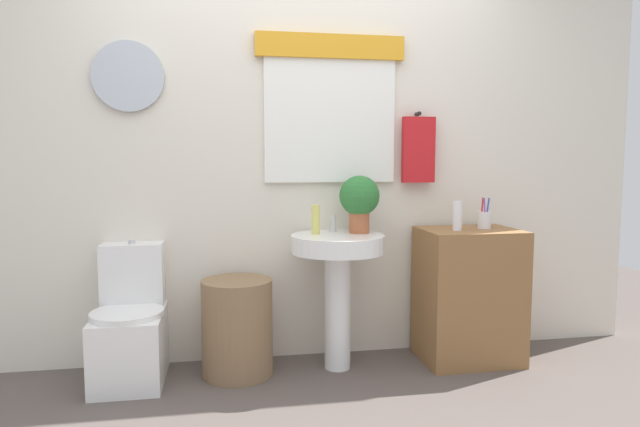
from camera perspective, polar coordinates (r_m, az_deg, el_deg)
The scene contains 10 objects.
back_wall at distance 3.37m, azimuth -2.34°, elevation 7.26°, with size 4.40×0.18×2.60m.
toilet at distance 3.26m, azimuth -18.99°, elevation -11.19°, with size 0.38×0.51×0.76m.
laundry_hamper at distance 3.18m, azimuth -8.55°, elevation -11.58°, with size 0.40×0.40×0.54m, color #846647.
pedestal_sink at distance 3.17m, azimuth 1.85°, elevation -5.55°, with size 0.54×0.54×0.78m.
faucet at distance 3.25m, azimuth 1.43°, elevation -1.06°, with size 0.03×0.03×0.10m, color silver.
wooden_cabinet at distance 3.46m, azimuth 15.09°, elevation -8.13°, with size 0.57×0.44×0.80m, color olive.
soap_bottle at distance 3.15m, azimuth -0.46°, elevation -0.63°, with size 0.05×0.05×0.17m, color #DBD166.
potted_plant at distance 3.21m, azimuth 4.10°, elevation 1.52°, with size 0.23×0.23×0.33m.
lotion_bottle at distance 3.30m, azimuth 14.03°, elevation -0.23°, with size 0.05×0.05×0.17m, color white.
toothbrush_cup at distance 3.45m, azimuth 16.64°, elevation -0.61°, with size 0.08×0.08×0.19m.
Camera 1 is at (-0.44, -2.19, 1.21)m, focal length 30.93 mm.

